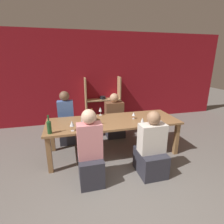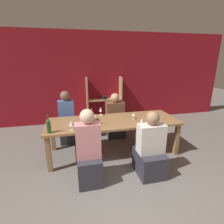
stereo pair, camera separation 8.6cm
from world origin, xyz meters
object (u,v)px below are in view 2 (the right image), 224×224
object	(u,v)px
person_near_b	(89,156)
wine_glass_empty_c	(101,110)
shelf_unit	(104,106)
person_far_a	(115,120)
mixing_bowl	(89,118)
wine_glass_empty_a	(89,111)
person_near_a	(150,152)
dining_table	(113,124)
wine_bottle_green	(49,126)
wine_bottle_dark	(92,119)
wine_glass_empty_d	(155,114)
wine_glass_red_b	(134,114)
wine_glass_empty_b	(71,123)
person_far_b	(67,123)
wine_glass_red_a	(142,120)

from	to	relation	value
person_near_b	wine_glass_empty_c	bearing A→B (deg)	71.80
shelf_unit	person_far_a	distance (m)	1.05
mixing_bowl	person_near_b	bearing A→B (deg)	-96.50
wine_glass_empty_a	person_far_a	bearing A→B (deg)	34.95
person_near_a	dining_table	bearing A→B (deg)	118.14
dining_table	wine_bottle_green	bearing A→B (deg)	-163.59
mixing_bowl	wine_bottle_dark	distance (m)	0.27
wine_glass_empty_c	wine_glass_empty_d	xyz separation A→B (m)	(1.01, -0.59, 0.00)
dining_table	person_far_a	distance (m)	0.94
wine_glass_empty_c	wine_bottle_green	bearing A→B (deg)	-143.14
wine_glass_red_b	person_near_b	world-z (taller)	person_near_b
shelf_unit	person_far_a	world-z (taller)	shelf_unit
person_near_a	person_near_b	size ratio (longest dim) A/B	0.92
wine_glass_empty_b	person_far_b	distance (m)	1.15
wine_glass_empty_a	person_near_b	bearing A→B (deg)	-96.63
shelf_unit	wine_glass_empty_c	world-z (taller)	shelf_unit
shelf_unit	person_far_a	size ratio (longest dim) A/B	1.26
person_near_b	wine_glass_empty_d	bearing A→B (deg)	24.26
wine_glass_empty_b	wine_glass_red_b	distance (m)	1.31
person_near_b	dining_table	bearing A→B (deg)	54.23
wine_bottle_green	wine_glass_red_a	xyz separation A→B (m)	(1.66, -0.04, -0.02)
mixing_bowl	dining_table	bearing A→B (deg)	-9.28
wine_glass_empty_b	wine_glass_red_a	bearing A→B (deg)	-2.66
wine_bottle_dark	wine_glass_empty_c	world-z (taller)	wine_bottle_dark
person_far_a	person_near_a	bearing A→B (deg)	96.45
wine_bottle_dark	wine_glass_empty_b	bearing A→B (deg)	-156.94
wine_glass_red_a	wine_glass_red_b	world-z (taller)	wine_glass_red_a
dining_table	wine_glass_empty_b	size ratio (longest dim) A/B	14.27
person_near_a	person_far_b	world-z (taller)	person_far_b
mixing_bowl	person_far_b	size ratio (longest dim) A/B	0.26
wine_glass_empty_c	wine_glass_empty_b	bearing A→B (deg)	-130.74
dining_table	person_far_a	xyz separation A→B (m)	(0.25, 0.86, -0.25)
wine_glass_red_a	person_far_a	bearing A→B (deg)	99.24
wine_bottle_green	wine_glass_empty_a	distance (m)	1.04
dining_table	person_far_b	distance (m)	1.21
person_far_a	person_far_b	world-z (taller)	person_far_b
wine_bottle_dark	person_near_a	world-z (taller)	person_near_a
wine_glass_empty_b	wine_glass_empty_d	distance (m)	1.66
wine_glass_empty_c	person_near_a	world-z (taller)	person_near_a
shelf_unit	person_far_b	distance (m)	1.59
dining_table	wine_bottle_dark	world-z (taller)	wine_bottle_dark
wine_glass_empty_b	wine_glass_empty_c	size ratio (longest dim) A/B	1.02
wine_bottle_dark	shelf_unit	bearing A→B (deg)	73.82
wine_glass_red_a	wine_glass_empty_d	xyz separation A→B (m)	(0.36, 0.21, 0.03)
shelf_unit	wine_glass_red_b	xyz separation A→B (m)	(0.29, -1.91, 0.32)
shelf_unit	wine_bottle_green	world-z (taller)	shelf_unit
wine_glass_empty_b	wine_glass_red_b	size ratio (longest dim) A/B	1.31
wine_glass_empty_c	wine_glass_red_b	xyz separation A→B (m)	(0.62, -0.41, -0.03)
wine_glass_empty_b	person_far_a	distance (m)	1.68
wine_glass_empty_b	person_far_a	size ratio (longest dim) A/B	0.17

